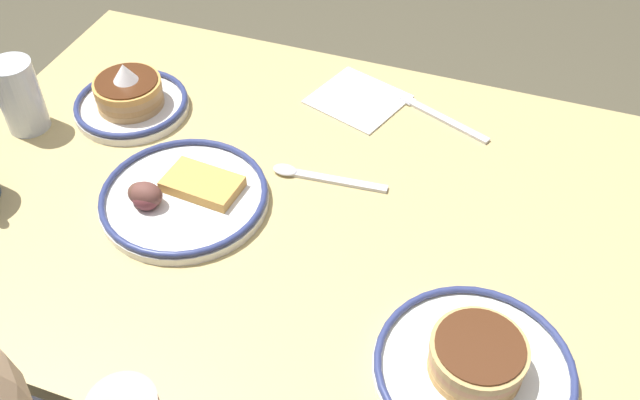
# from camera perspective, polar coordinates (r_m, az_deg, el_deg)

# --- Properties ---
(dining_table) EXTENTS (1.14, 0.82, 0.73)m
(dining_table) POSITION_cam_1_polar(r_m,az_deg,el_deg) (1.18, -2.40, -3.16)
(dining_table) COLOR tan
(dining_table) RESTS_ON ground_plane
(plate_near_main) EXTENTS (0.20, 0.20, 0.10)m
(plate_near_main) POSITION_cam_1_polar(r_m,az_deg,el_deg) (1.32, -14.78, 7.74)
(plate_near_main) COLOR silver
(plate_near_main) RESTS_ON dining_table
(plate_center_pancakes) EXTENTS (0.25, 0.25, 0.06)m
(plate_center_pancakes) POSITION_cam_1_polar(r_m,az_deg,el_deg) (0.93, 12.15, -12.68)
(plate_center_pancakes) COLOR white
(plate_center_pancakes) RESTS_ON dining_table
(plate_far_companion) EXTENTS (0.26, 0.26, 0.05)m
(plate_far_companion) POSITION_cam_1_polar(r_m,az_deg,el_deg) (1.13, -10.98, 0.32)
(plate_far_companion) COLOR white
(plate_far_companion) RESTS_ON dining_table
(drinking_glass) EXTENTS (0.07, 0.07, 0.13)m
(drinking_glass) POSITION_cam_1_polar(r_m,az_deg,el_deg) (1.32, -22.58, 7.37)
(drinking_glass) COLOR silver
(drinking_glass) RESTS_ON dining_table
(paper_napkin) EXTENTS (0.19, 0.18, 0.00)m
(paper_napkin) POSITION_cam_1_polar(r_m,az_deg,el_deg) (1.32, 3.02, 7.96)
(paper_napkin) COLOR white
(paper_napkin) RESTS_ON dining_table
(fork_near) EXTENTS (0.18, 0.09, 0.01)m
(fork_near) POSITION_cam_1_polar(r_m,az_deg,el_deg) (1.29, 9.56, 6.44)
(fork_near) COLOR silver
(fork_near) RESTS_ON dining_table
(tea_spoon) EXTENTS (0.19, 0.03, 0.01)m
(tea_spoon) POSITION_cam_1_polar(r_m,az_deg,el_deg) (1.15, -0.55, 1.94)
(tea_spoon) COLOR silver
(tea_spoon) RESTS_ON dining_table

